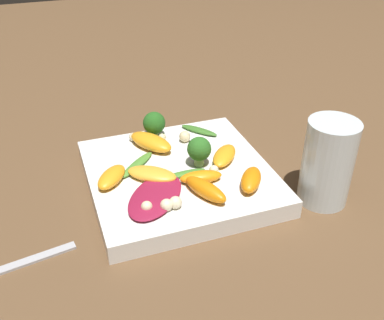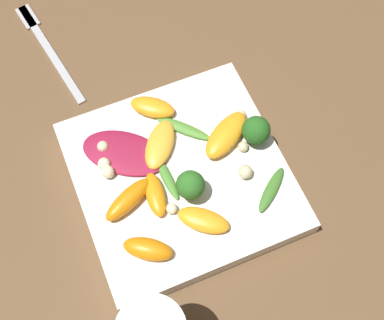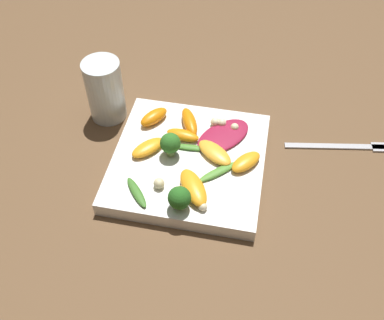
% 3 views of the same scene
% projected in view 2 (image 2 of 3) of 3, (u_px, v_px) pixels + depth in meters
% --- Properties ---
extents(ground_plane, '(2.40, 2.40, 0.00)m').
position_uv_depth(ground_plane, '(181.00, 181.00, 0.67)').
color(ground_plane, brown).
extents(plate, '(0.25, 0.25, 0.03)m').
position_uv_depth(plate, '(181.00, 177.00, 0.65)').
color(plate, white).
rests_on(plate, ground_plane).
extents(fork, '(0.05, 0.20, 0.01)m').
position_uv_depth(fork, '(43.00, 41.00, 0.76)').
color(fork, '#B2B2B7').
rests_on(fork, ground_plane).
extents(radicchio_leaf_0, '(0.12, 0.11, 0.01)m').
position_uv_depth(radicchio_leaf_0, '(124.00, 153.00, 0.65)').
color(radicchio_leaf_0, maroon).
rests_on(radicchio_leaf_0, plate).
extents(orange_segment_0, '(0.08, 0.07, 0.02)m').
position_uv_depth(orange_segment_0, '(226.00, 135.00, 0.65)').
color(orange_segment_0, orange).
rests_on(orange_segment_0, plate).
extents(orange_segment_1, '(0.06, 0.05, 0.02)m').
position_uv_depth(orange_segment_1, '(148.00, 249.00, 0.59)').
color(orange_segment_1, orange).
rests_on(orange_segment_1, plate).
extents(orange_segment_2, '(0.06, 0.06, 0.02)m').
position_uv_depth(orange_segment_2, '(150.00, 108.00, 0.67)').
color(orange_segment_2, orange).
rests_on(orange_segment_2, plate).
extents(orange_segment_3, '(0.07, 0.05, 0.02)m').
position_uv_depth(orange_segment_3, '(128.00, 200.00, 0.62)').
color(orange_segment_3, orange).
rests_on(orange_segment_3, plate).
extents(orange_segment_4, '(0.07, 0.07, 0.01)m').
position_uv_depth(orange_segment_4, '(160.00, 144.00, 0.65)').
color(orange_segment_4, '#FCAD33').
rests_on(orange_segment_4, plate).
extents(orange_segment_5, '(0.03, 0.06, 0.02)m').
position_uv_depth(orange_segment_5, '(155.00, 195.00, 0.62)').
color(orange_segment_5, orange).
rests_on(orange_segment_5, plate).
extents(orange_segment_6, '(0.06, 0.06, 0.02)m').
position_uv_depth(orange_segment_6, '(203.00, 220.00, 0.61)').
color(orange_segment_6, orange).
rests_on(orange_segment_6, plate).
extents(broccoli_floret_0, '(0.03, 0.03, 0.04)m').
position_uv_depth(broccoli_floret_0, '(192.00, 185.00, 0.61)').
color(broccoli_floret_0, '#7A9E51').
rests_on(broccoli_floret_0, plate).
extents(broccoli_floret_1, '(0.03, 0.03, 0.04)m').
position_uv_depth(broccoli_floret_1, '(256.00, 130.00, 0.64)').
color(broccoli_floret_1, '#84AD5B').
rests_on(broccoli_floret_1, plate).
extents(arugula_sprig_0, '(0.06, 0.05, 0.01)m').
position_uv_depth(arugula_sprig_0, '(271.00, 190.00, 0.63)').
color(arugula_sprig_0, '#3D7528').
rests_on(arugula_sprig_0, plate).
extents(arugula_sprig_1, '(0.06, 0.06, 0.01)m').
position_uv_depth(arugula_sprig_1, '(183.00, 128.00, 0.67)').
color(arugula_sprig_1, '#518E33').
rests_on(arugula_sprig_1, plate).
extents(arugula_sprig_2, '(0.02, 0.07, 0.01)m').
position_uv_depth(arugula_sprig_2, '(166.00, 176.00, 0.64)').
color(arugula_sprig_2, '#47842D').
rests_on(arugula_sprig_2, plate).
extents(macadamia_nut_0, '(0.02, 0.02, 0.02)m').
position_uv_depth(macadamia_nut_0, '(245.00, 172.00, 0.63)').
color(macadamia_nut_0, beige).
rests_on(macadamia_nut_0, plate).
extents(macadamia_nut_1, '(0.01, 0.01, 0.01)m').
position_uv_depth(macadamia_nut_1, '(103.00, 147.00, 0.65)').
color(macadamia_nut_1, beige).
rests_on(macadamia_nut_1, plate).
extents(macadamia_nut_2, '(0.02, 0.02, 0.02)m').
position_uv_depth(macadamia_nut_2, '(108.00, 172.00, 0.63)').
color(macadamia_nut_2, beige).
rests_on(macadamia_nut_2, plate).
extents(macadamia_nut_3, '(0.02, 0.02, 0.02)m').
position_uv_depth(macadamia_nut_3, '(104.00, 164.00, 0.64)').
color(macadamia_nut_3, beige).
rests_on(macadamia_nut_3, plate).
extents(macadamia_nut_4, '(0.01, 0.01, 0.01)m').
position_uv_depth(macadamia_nut_4, '(241.00, 115.00, 0.67)').
color(macadamia_nut_4, beige).
rests_on(macadamia_nut_4, plate).
extents(macadamia_nut_5, '(0.01, 0.01, 0.01)m').
position_uv_depth(macadamia_nut_5, '(172.00, 209.00, 0.62)').
color(macadamia_nut_5, beige).
rests_on(macadamia_nut_5, plate).
extents(macadamia_nut_6, '(0.01, 0.01, 0.01)m').
position_uv_depth(macadamia_nut_6, '(245.00, 150.00, 0.65)').
color(macadamia_nut_6, beige).
rests_on(macadamia_nut_6, plate).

